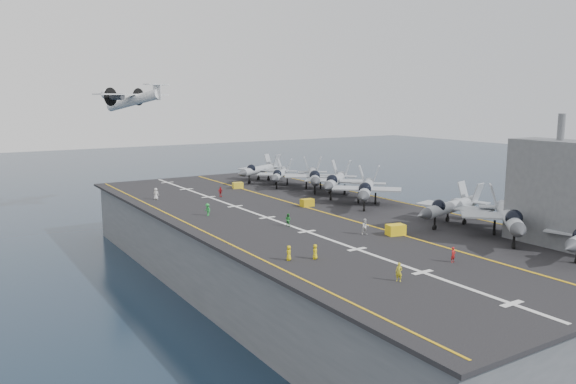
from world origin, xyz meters
TOP-DOWN VIEW (x-y plane):
  - ground at (0.00, 0.00)m, footprint 500.00×500.00m
  - hull at (0.00, 0.00)m, footprint 36.00×90.00m
  - flight_deck at (0.00, 0.00)m, footprint 38.00×92.00m
  - foul_line at (3.00, 0.00)m, footprint 0.35×90.00m
  - landing_centerline at (-6.00, 0.00)m, footprint 0.50×90.00m
  - deck_edge_port at (-17.00, 0.00)m, footprint 0.25×90.00m
  - deck_edge_stbd at (18.50, 0.00)m, footprint 0.25×90.00m
  - island_superstructure at (15.00, -30.00)m, footprint 5.00×10.00m
  - fighter_jet_1 at (12.44, -25.89)m, footprint 19.45×19.34m
  - fighter_jet_2 at (12.51, -16.88)m, footprint 16.76×13.11m
  - fighter_jet_4 at (11.83, -0.36)m, footprint 19.08×19.23m
  - fighter_jet_5 at (13.24, 9.54)m, footprint 19.03×18.77m
  - fighter_jet_6 at (13.40, 16.36)m, footprint 17.66×19.30m
  - fighter_jet_7 at (10.99, 24.25)m, footprint 15.83×16.18m
  - fighter_jet_8 at (10.77, 32.00)m, footprint 17.34×15.52m
  - tow_cart_a at (2.29, -17.30)m, footprint 2.46×1.86m
  - tow_cart_b at (3.54, 4.00)m, footprint 2.01×1.34m
  - tow_cart_c at (2.58, 25.81)m, footprint 2.12×1.61m
  - crew_0 at (-14.77, -19.60)m, footprint 1.09×1.15m
  - crew_1 at (-9.81, -30.74)m, footprint 1.13×1.27m
  - crew_2 at (-6.28, -5.96)m, footprint 1.05×1.20m
  - crew_3 at (-12.54, 5.82)m, footprint 0.94×1.20m
  - crew_4 at (-4.15, 19.19)m, footprint 1.16×0.89m
  - crew_5 at (-14.40, 22.52)m, footprint 1.37×1.39m
  - crew_6 at (-0.81, -29.17)m, footprint 1.04×0.76m
  - crew_7 at (-0.75, -15.15)m, footprint 1.38×1.11m
  - transport_plane at (-4.92, 63.66)m, footprint 27.89×25.57m
  - crew_8 at (-12.17, -20.65)m, footprint 1.09×1.15m

SIDE VIEW (x-z plane):
  - ground at x=0.00m, z-range 0.00..0.00m
  - hull at x=0.00m, z-range 0.00..10.00m
  - flight_deck at x=0.00m, z-range 10.00..10.40m
  - foul_line at x=3.00m, z-range 10.41..10.43m
  - landing_centerline at x=-6.00m, z-range 10.41..10.43m
  - deck_edge_port at x=-17.00m, z-range 10.41..10.43m
  - deck_edge_stbd at x=18.50m, z-range 10.41..10.43m
  - tow_cart_c at x=2.58m, z-range 10.40..11.54m
  - tow_cart_b at x=3.54m, z-range 10.40..11.58m
  - tow_cart_a at x=2.29m, z-range 10.40..11.72m
  - crew_0 at x=-14.77m, z-range 10.40..11.99m
  - crew_8 at x=-12.17m, z-range 10.40..11.99m
  - crew_6 at x=-0.81m, z-range 10.40..12.01m
  - crew_2 at x=-6.28m, z-range 10.40..12.08m
  - crew_4 at x=-4.15m, z-range 10.40..12.13m
  - crew_1 at x=-9.81m, z-range 10.40..12.16m
  - crew_3 at x=-12.54m, z-range 10.40..12.18m
  - crew_5 at x=-14.40m, z-range 10.40..12.35m
  - crew_7 at x=-0.75m, z-range 10.40..12.41m
  - fighter_jet_7 at x=10.99m, z-range 10.40..15.12m
  - fighter_jet_8 at x=10.77m, z-range 10.40..15.42m
  - fighter_jet_2 at x=12.51m, z-range 10.40..15.56m
  - fighter_jet_5 at x=13.24m, z-range 10.40..15.97m
  - fighter_jet_6 at x=13.40m, z-range 10.40..15.98m
  - fighter_jet_4 at x=11.83m, z-range 10.40..16.04m
  - fighter_jet_1 at x=12.44m, z-range 10.40..16.11m
  - island_superstructure at x=15.00m, z-range 10.40..25.40m
  - transport_plane at x=-4.92m, z-range 23.93..29.38m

